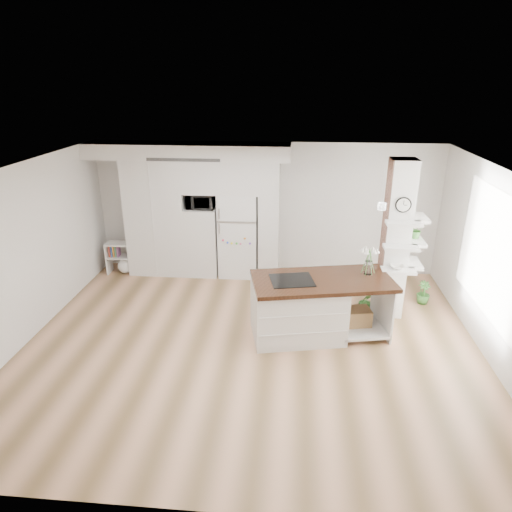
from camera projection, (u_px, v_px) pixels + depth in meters
The scene contains 14 objects.
floor at pixel (251, 343), 7.13m from camera, with size 7.00×6.00×0.01m, color tan.
room at pixel (251, 230), 6.45m from camera, with size 7.04×6.04×2.72m.
cabinet_wall at pixel (193, 203), 9.18m from camera, with size 4.00×0.71×2.70m.
refrigerator at pixel (239, 234), 9.34m from camera, with size 0.78×0.69×1.75m.
column at pixel (402, 242), 7.49m from camera, with size 0.69×0.90×2.70m.
window at pixel (493, 254), 6.57m from camera, with size 2.40×2.40×0.00m, color white.
pendant_light at pixel (373, 213), 6.35m from camera, with size 0.12×0.12×0.10m, color white.
kitchen_island at pixel (306, 307), 7.19m from camera, with size 2.32×1.45×1.54m.
bookshelf at pixel (123, 260), 9.59m from camera, with size 0.58×0.34×0.67m.
floor_plant_a at pixel (367, 301), 7.93m from camera, with size 0.27×0.22×0.49m, color #408133.
floor_plant_b at pixel (423, 293), 8.32m from camera, with size 0.24×0.24×0.43m, color #408133.
microwave at pixel (201, 201), 9.10m from camera, with size 0.54×0.37×0.30m, color #2D2D2D.
shelf_plant at pixel (416, 229), 7.56m from camera, with size 0.27×0.23×0.30m, color #408133.
decor_bowl at pixel (397, 267), 7.41m from camera, with size 0.22×0.22×0.05m, color white.
Camera 1 is at (0.63, -6.11, 3.88)m, focal length 32.00 mm.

